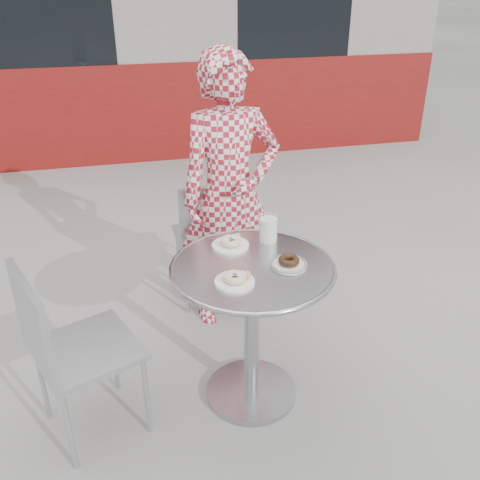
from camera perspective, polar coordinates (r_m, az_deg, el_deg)
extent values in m
plane|color=#9B9894|center=(2.74, 1.09, -15.91)|extent=(60.00, 60.00, 0.00)
cube|color=maroon|center=(5.79, -8.36, 13.40)|extent=(6.02, 0.20, 1.00)
cylinder|color=#B6B6BB|center=(2.72, 1.18, -15.80)|extent=(0.44, 0.44, 0.03)
cylinder|color=#B6B6BB|center=(2.50, 1.26, -9.96)|extent=(0.07, 0.07, 0.70)
cylinder|color=#B6B6BB|center=(2.30, 1.35, -2.94)|extent=(0.70, 0.70, 0.02)
torus|color=#B6B6BB|center=(2.30, 1.35, -2.94)|extent=(0.72, 0.72, 0.02)
cube|color=#B0B2B8|center=(3.23, -3.47, 0.33)|extent=(0.39, 0.39, 0.03)
cube|color=#B0B2B8|center=(2.98, -2.88, 2.29)|extent=(0.38, 0.03, 0.38)
cube|color=#B0B2B8|center=(2.39, -15.98, -11.18)|extent=(0.52, 0.52, 0.03)
cube|color=#B0B2B8|center=(2.23, -21.27, -8.36)|extent=(0.18, 0.38, 0.40)
imported|color=maroon|center=(2.90, -1.06, 4.88)|extent=(0.59, 0.42, 1.53)
cylinder|color=white|center=(2.44, -1.03, -0.57)|extent=(0.17, 0.17, 0.01)
torus|color=tan|center=(2.43, -1.03, -0.12)|extent=(0.10, 0.10, 0.03)
sphere|color=#B77A3F|center=(2.47, -0.27, 0.38)|extent=(0.03, 0.03, 0.03)
cylinder|color=white|center=(2.17, -0.58, -4.47)|extent=(0.16, 0.16, 0.01)
torus|color=tan|center=(2.16, -0.58, -4.00)|extent=(0.09, 0.09, 0.03)
sphere|color=#B77A3F|center=(2.18, 0.72, -3.69)|extent=(0.03, 0.03, 0.03)
cylinder|color=white|center=(2.30, 5.21, -2.64)|extent=(0.16, 0.16, 0.01)
torus|color=black|center=(2.29, 5.23, -2.19)|extent=(0.09, 0.09, 0.03)
torus|color=black|center=(2.29, 5.21, -2.56)|extent=(0.16, 0.16, 0.01)
cylinder|color=white|center=(2.47, 3.05, 1.08)|extent=(0.08, 0.08, 0.11)
cylinder|color=white|center=(2.46, 3.06, 1.31)|extent=(0.09, 0.09, 0.14)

